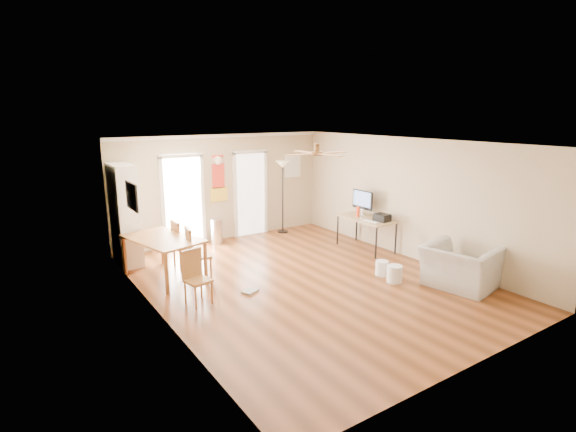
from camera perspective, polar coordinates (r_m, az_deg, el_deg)
floor at (r=8.51m, az=2.26°, el=-8.34°), size 7.00×7.00×0.00m
ceiling at (r=7.93m, az=2.43°, el=9.42°), size 5.50×7.00×0.00m
wall_back at (r=11.09m, az=-8.34°, el=3.62°), size 5.50×0.04×2.60m
wall_front at (r=5.78m, az=23.28°, el=-6.34°), size 5.50×0.04×2.60m
wall_left at (r=6.92m, az=-16.46°, el=-2.63°), size 0.04×7.00×2.60m
wall_right at (r=9.95m, az=15.29°, el=2.19°), size 0.04×7.00×2.60m
crown_molding at (r=7.93m, az=2.43°, el=9.13°), size 5.50×7.00×0.08m
kitchen_doorway at (r=10.72m, az=-13.33°, el=1.71°), size 0.90×0.10×2.10m
bathroom_doorway at (r=11.45m, az=-4.87°, el=2.75°), size 0.80×0.10×2.10m
wall_decal at (r=10.98m, az=-8.93°, el=4.83°), size 0.46×0.03×1.10m
ac_grille at (r=12.01m, az=0.57°, el=6.43°), size 0.50×0.04×0.60m
framed_poster at (r=8.16m, az=-19.44°, el=2.40°), size 0.04×0.66×0.48m
ceiling_fan at (r=7.70m, az=3.75°, el=8.02°), size 1.24×1.24×0.20m
bookshelf at (r=9.78m, az=-20.23°, el=0.15°), size 0.66×1.02×2.10m
dining_table at (r=8.87m, az=-15.61°, el=-5.19°), size 1.31×1.78×0.80m
dining_chair_right_a at (r=9.32m, az=-13.12°, el=-3.53°), size 0.41×0.41×0.98m
dining_chair_right_b at (r=8.65m, az=-11.36°, el=-4.69°), size 0.48×0.48×1.00m
dining_chair_near at (r=7.55m, az=-11.49°, el=-7.79°), size 0.44×0.44×0.91m
trash_can at (r=10.88m, az=-9.12°, el=-1.96°), size 0.33×0.33×0.61m
torchiere_lamp at (r=11.62m, az=-0.69°, el=2.44°), size 0.39×0.39×1.90m
computer_desk at (r=10.47m, az=9.94°, el=-2.23°), size 0.69×1.38×0.74m
imac at (r=10.59m, az=9.52°, el=1.66°), size 0.30×0.63×0.59m
keyboard at (r=10.06m, az=10.59°, el=-0.69°), size 0.18×0.38×0.01m
printer at (r=10.15m, az=11.99°, el=-0.19°), size 0.31×0.35×0.16m
orange_bottle at (r=10.48m, az=8.97°, el=0.55°), size 0.08×0.08×0.23m
wastebasket_a at (r=8.94m, az=11.96°, el=-6.54°), size 0.27×0.27×0.29m
wastebasket_b at (r=8.63m, az=13.52°, el=-7.24°), size 0.30×0.30×0.32m
floor_cloth at (r=8.03m, az=-4.90°, el=-9.59°), size 0.33×0.30×0.04m
armchair at (r=8.66m, az=21.17°, el=-6.12°), size 1.26×1.38×0.78m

